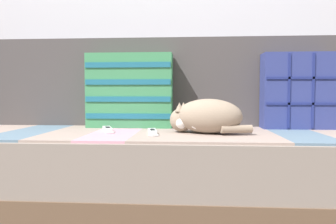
{
  "coord_description": "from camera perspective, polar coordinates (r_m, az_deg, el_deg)",
  "views": [
    {
      "loc": [
        0.15,
        -1.47,
        0.62
      ],
      "look_at": [
        0.04,
        0.08,
        0.54
      ],
      "focal_mm": 35.0,
      "sensor_mm": 36.0,
      "label": 1
    }
  ],
  "objects": [
    {
      "name": "throw_pillow_quilted",
      "position": [
        1.89,
        21.55,
        3.43
      ],
      "size": [
        0.37,
        0.14,
        0.4
      ],
      "color": "navy",
      "rests_on": "couch"
    },
    {
      "name": "couch",
      "position": [
        1.68,
        -1.22,
        -10.84
      ],
      "size": [
        2.08,
        0.79,
        0.44
      ],
      "color": "brown",
      "rests_on": "ground_plane"
    },
    {
      "name": "game_remote_near",
      "position": [
        1.53,
        -2.73,
        -3.46
      ],
      "size": [
        0.08,
        0.2,
        0.02
      ],
      "color": "white",
      "rests_on": "couch"
    },
    {
      "name": "sofa_backrest",
      "position": [
        1.95,
        -0.33,
        5.18
      ],
      "size": [
        2.03,
        0.14,
        0.51
      ],
      "color": "#474242",
      "rests_on": "couch"
    },
    {
      "name": "sleeping_cat",
      "position": [
        1.55,
        6.35,
        -0.87
      ],
      "size": [
        0.38,
        0.27,
        0.16
      ],
      "color": "gray",
      "rests_on": "couch"
    },
    {
      "name": "throw_pillow_striped",
      "position": [
        1.83,
        -6.64,
        3.71
      ],
      "size": [
        0.47,
        0.14,
        0.41
      ],
      "color": "#3D8956",
      "rests_on": "couch"
    },
    {
      "name": "game_remote_far",
      "position": [
        1.67,
        -10.46,
        -2.97
      ],
      "size": [
        0.11,
        0.2,
        0.02
      ],
      "color": "white",
      "rests_on": "couch"
    }
  ]
}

